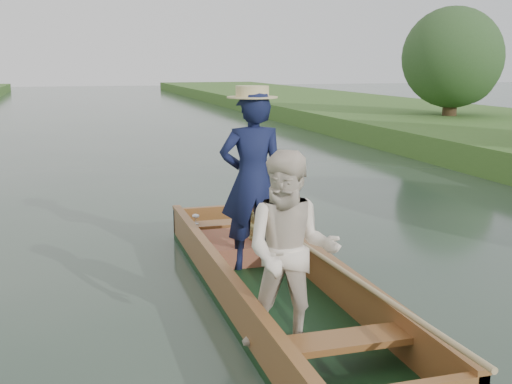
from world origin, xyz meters
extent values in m
plane|color=#283D30|center=(0.00, 0.00, 0.00)|extent=(120.00, 120.00, 0.00)
cylinder|color=#47331E|center=(9.80, 12.27, 1.00)|extent=(0.44, 0.44, 2.00)
sphere|color=#25441B|center=(9.80, 12.27, 2.40)|extent=(3.11, 3.11, 3.11)
sphere|color=#25441B|center=(10.40, 12.57, 2.00)|extent=(2.20, 2.20, 2.20)
cube|color=black|center=(0.00, 0.00, 0.04)|extent=(1.10, 5.00, 0.08)
cube|color=brown|center=(-0.51, 0.00, 0.24)|extent=(0.08, 5.00, 0.32)
cube|color=brown|center=(0.51, 0.00, 0.24)|extent=(0.08, 5.00, 0.32)
cube|color=brown|center=(0.00, 2.46, 0.24)|extent=(1.10, 0.08, 0.32)
cube|color=brown|center=(-0.51, 0.00, 0.42)|extent=(0.10, 5.00, 0.04)
cube|color=brown|center=(0.51, 0.00, 0.42)|extent=(0.10, 5.00, 0.04)
cube|color=brown|center=(0.00, 1.90, 0.30)|extent=(0.94, 0.30, 0.05)
cube|color=brown|center=(0.00, -1.60, 0.30)|extent=(0.94, 0.30, 0.05)
imported|color=#13183B|center=(0.03, 0.83, 1.02)|extent=(0.73, 0.53, 1.88)
cylinder|color=beige|center=(0.03, 0.83, 1.92)|extent=(0.52, 0.52, 0.12)
imported|color=#F0E0CC|center=(-0.25, -1.16, 0.85)|extent=(0.91, 0.81, 1.53)
cube|color=#AC3D37|center=(-0.10, 1.26, 0.19)|extent=(0.85, 0.90, 0.22)
sphere|color=tan|center=(0.16, 1.16, 0.40)|extent=(0.18, 0.18, 0.18)
sphere|color=tan|center=(0.16, 1.15, 0.54)|extent=(0.14, 0.14, 0.14)
sphere|color=tan|center=(0.10, 1.15, 0.60)|extent=(0.05, 0.05, 0.05)
sphere|color=tan|center=(0.21, 1.15, 0.60)|extent=(0.05, 0.05, 0.05)
sphere|color=tan|center=(0.16, 1.09, 0.53)|extent=(0.06, 0.06, 0.06)
sphere|color=tan|center=(0.07, 1.14, 0.43)|extent=(0.06, 0.06, 0.06)
sphere|color=tan|center=(0.24, 1.14, 0.43)|extent=(0.06, 0.06, 0.06)
sphere|color=tan|center=(0.11, 1.13, 0.32)|extent=(0.07, 0.07, 0.07)
sphere|color=tan|center=(0.20, 1.13, 0.32)|extent=(0.07, 0.07, 0.07)
cylinder|color=silver|center=(-0.37, 1.90, 0.33)|extent=(0.07, 0.07, 0.01)
cylinder|color=silver|center=(-0.37, 1.90, 0.37)|extent=(0.01, 0.01, 0.08)
ellipsoid|color=silver|center=(-0.37, 1.90, 0.43)|extent=(0.09, 0.09, 0.05)
cylinder|color=tan|center=(0.43, -0.50, 0.46)|extent=(0.04, 4.38, 0.20)
camera|label=1|loc=(-1.79, -5.49, 2.23)|focal=45.00mm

